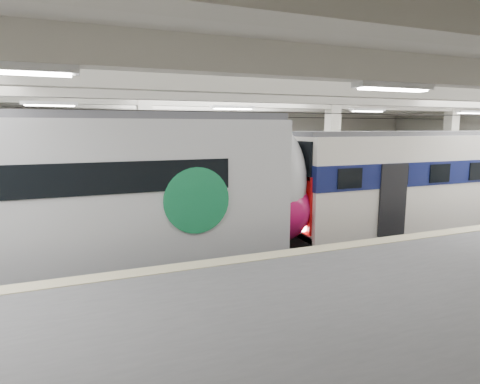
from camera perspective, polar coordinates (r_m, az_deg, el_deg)
name	(u,v)px	position (r m, az deg, el deg)	size (l,w,h in m)	color
station_hall	(281,163)	(11.39, 5.80, 4.19)	(36.00, 24.00, 5.75)	black
modern_emu	(100,197)	(11.95, -19.23, -0.70)	(14.49, 2.99, 4.64)	silver
older_rer	(428,181)	(17.49, 25.16, 1.46)	(12.22, 2.70, 4.09)	white
far_train	(35,174)	(17.45, -27.19, 2.26)	(14.91, 3.28, 4.71)	silver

